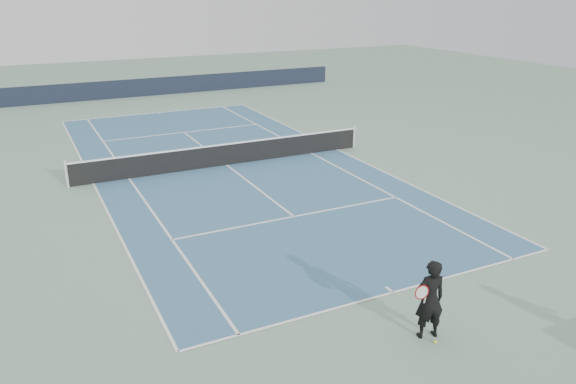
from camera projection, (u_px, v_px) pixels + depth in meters
name	position (u px, v px, depth m)	size (l,w,h in m)	color
ground	(227.00, 165.00, 23.99)	(80.00, 80.00, 0.00)	gray
court_surface	(227.00, 165.00, 23.98)	(10.97, 23.77, 0.01)	#376384
tennis_net	(226.00, 154.00, 23.81)	(12.90, 0.10, 1.07)	silver
windscreen_far	(136.00, 88.00, 38.85)	(30.00, 0.25, 1.20)	black
tennis_player	(430.00, 299.00, 11.94)	(0.84, 0.62, 1.83)	black
tennis_ball	(435.00, 342.00, 11.99)	(0.07, 0.07, 0.07)	#D7EA2F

